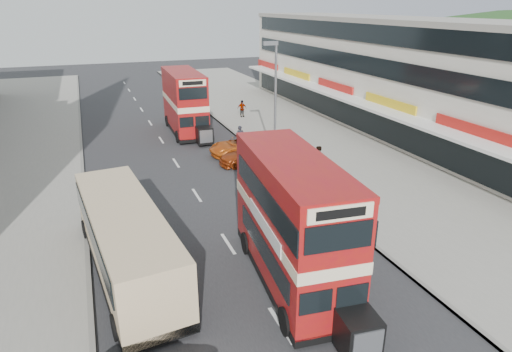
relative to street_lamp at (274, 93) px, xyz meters
name	(u,v)px	position (x,y,z in m)	size (l,w,h in m)	color
road_surface	(176,163)	(-6.52, 2.00, -4.78)	(12.00, 90.00, 0.01)	#28282B
pavement_right	(328,144)	(5.48, 2.00, -4.71)	(12.00, 90.00, 0.15)	gray
kerb_left	(83,173)	(-12.62, 2.00, -4.71)	(0.20, 90.00, 0.16)	gray
kerb_right	(258,152)	(-0.42, 2.00, -4.71)	(0.20, 90.00, 0.16)	gray
commercial_row	(402,75)	(13.42, 4.00, -0.09)	(9.90, 46.20, 9.30)	beige
street_lamp	(274,93)	(0.00, 0.00, 0.00)	(1.00, 0.20, 8.12)	slate
bus_main	(293,222)	(-5.05, -13.68, -2.17)	(3.24, 9.22, 4.97)	black
bus_second	(185,102)	(-4.08, 9.62, -2.16)	(2.74, 9.13, 4.99)	black
coach	(126,238)	(-11.01, -10.73, -3.22)	(3.53, 10.21, 2.65)	black
car_right_a	(251,155)	(-1.67, 0.00, -4.13)	(1.83, 4.50, 1.31)	#92320E
car_right_b	(242,146)	(-1.57, 2.17, -4.11)	(2.25, 4.88, 1.35)	#CC5814
pedestrian_near	(318,159)	(1.57, -3.52, -3.73)	(0.67, 0.45, 1.81)	gray
pedestrian_far	(242,109)	(2.07, 12.64, -3.83)	(0.94, 0.39, 1.61)	gray
cyclist	(240,144)	(-1.56, 2.57, -4.10)	(0.84, 1.82, 2.05)	gray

